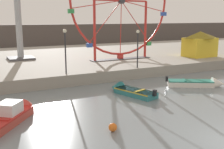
{
  "coord_description": "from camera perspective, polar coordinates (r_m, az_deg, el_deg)",
  "views": [
    {
      "loc": [
        -10.73,
        -7.56,
        5.66
      ],
      "look_at": [
        -1.88,
        9.76,
        1.68
      ],
      "focal_mm": 44.33,
      "sensor_mm": 36.0,
      "label": 1
    }
  ],
  "objects": [
    {
      "name": "ferris_wheel_red_frame",
      "position": [
        31.66,
        1.94,
        14.62
      ],
      "size": [
        12.29,
        1.2,
        12.63
      ],
      "color": "red",
      "rests_on": "quay_promenade"
    },
    {
      "name": "promenade_lamp_far",
      "position": [
        23.55,
        -9.63,
        6.1
      ],
      "size": [
        0.32,
        0.32,
        3.77
      ],
      "color": "#2D2D33",
      "rests_on": "quay_promenade"
    },
    {
      "name": "motorboat_faded_red",
      "position": [
        16.76,
        -19.69,
        -7.63
      ],
      "size": [
        4.2,
        4.91,
        1.53
      ],
      "rotation": [
        0.0,
        0.0,
        0.91
      ],
      "color": "#B24238",
      "rests_on": "ground_plane"
    },
    {
      "name": "mooring_buoy_orange",
      "position": [
        14.28,
        0.16,
        -10.83
      ],
      "size": [
        0.44,
        0.44,
        0.44
      ],
      "primitive_type": "sphere",
      "color": "orange",
      "rests_on": "ground_plane"
    },
    {
      "name": "quay_promenade",
      "position": [
        36.1,
        -9.51,
        3.19
      ],
      "size": [
        110.0,
        24.97,
        1.01
      ],
      "primitive_type": "cube",
      "color": "gray",
      "rests_on": "ground_plane"
    },
    {
      "name": "motorboat_teal_painted",
      "position": [
        21.12,
        3.32,
        -3.34
      ],
      "size": [
        2.41,
        4.39,
        1.17
      ],
      "rotation": [
        0.0,
        0.0,
        1.88
      ],
      "color": "teal",
      "rests_on": "ground_plane"
    },
    {
      "name": "motorboat_white_red_stripe",
      "position": [
        24.44,
        17.52,
        -1.71
      ],
      "size": [
        4.64,
        3.39,
        1.14
      ],
      "rotation": [
        0.0,
        0.0,
        5.75
      ],
      "color": "silver",
      "rests_on": "ground_plane"
    },
    {
      "name": "promenade_lamp_near",
      "position": [
        26.22,
        5.33,
        6.51
      ],
      "size": [
        0.32,
        0.32,
        3.58
      ],
      "color": "#2D2D33",
      "rests_on": "quay_promenade"
    },
    {
      "name": "distant_town_skyline",
      "position": [
        57.3,
        -16.38,
        7.64
      ],
      "size": [
        140.0,
        3.0,
        4.4
      ],
      "primitive_type": "cube",
      "color": "#564C47",
      "rests_on": "ground_plane"
    },
    {
      "name": "carnival_booth_yellow_awning",
      "position": [
        35.64,
        17.64,
        6.11
      ],
      "size": [
        4.19,
        3.01,
        3.08
      ],
      "rotation": [
        0.0,
        0.0,
        0.05
      ],
      "color": "yellow",
      "rests_on": "quay_promenade"
    }
  ]
}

